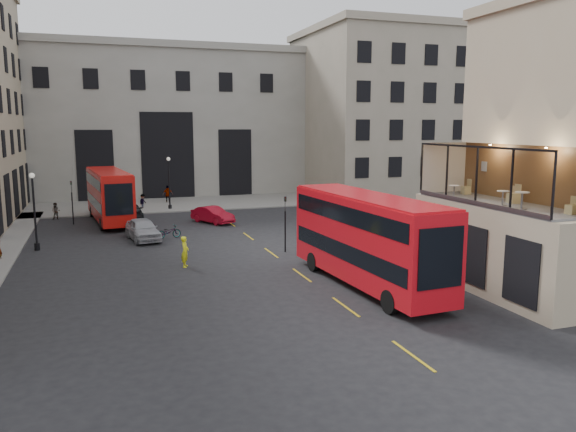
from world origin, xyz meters
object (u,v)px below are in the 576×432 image
object	(u,v)px
bus_near	(367,236)
bicycle	(169,232)
car_a	(143,229)
cafe_table_near	(522,198)
cyclist	(185,252)
cafe_table_far	(454,189)
pedestrian_b	(143,202)
pedestrian_d	(302,200)
pedestrian_a	(56,211)
bus_far	(109,193)
cafe_table_mid	(503,196)
traffic_light_far	(72,197)
street_lamp_b	(169,186)
pedestrian_c	(168,194)
car_c	(131,212)
cafe_chair_a	(571,209)
street_lamp_a	(35,216)
cafe_chair_d	(466,190)
car_b	(213,215)
cafe_chair_c	(512,197)
cafe_chair_b	(514,197)
traffic_light_near	(285,217)

from	to	relation	value
bus_near	bicycle	xyz separation A→B (m)	(-8.40, 16.45, -2.26)
bicycle	car_a	bearing A→B (deg)	82.15
car_a	cafe_table_near	size ratio (longest dim) A/B	5.84
cyclist	cafe_table_far	distance (m)	16.08
cyclist	cafe_table_near	xyz separation A→B (m)	(14.03, -12.21, 4.20)
pedestrian_b	pedestrian_d	size ratio (longest dim) A/B	0.87
pedestrian_a	bus_far	bearing A→B (deg)	-23.12
bus_far	pedestrian_d	world-z (taller)	bus_far
bus_near	car_a	distance (m)	19.41
cafe_table_near	cafe_table_mid	distance (m)	1.29
traffic_light_far	bicycle	xyz separation A→B (m)	(7.10, -8.68, -1.94)
cafe_table_mid	street_lamp_b	bearing A→B (deg)	108.98
pedestrian_b	bus_near	bearing A→B (deg)	-128.29
bus_far	pedestrian_c	distance (m)	12.55
cyclist	pedestrian_c	xyz separation A→B (m)	(2.43, 28.88, 0.04)
car_c	cafe_chair_a	distance (m)	37.35
cyclist	cafe_chair_a	bearing A→B (deg)	-114.25
cafe_table_far	street_lamp_a	bearing A→B (deg)	145.80
cafe_table_far	cafe_chair_d	size ratio (longest dim) A/B	0.78
street_lamp_b	cafe_table_near	distance (m)	38.15
cafe_table_mid	car_a	bearing A→B (deg)	128.25
car_a	pedestrian_b	xyz separation A→B (m)	(1.25, 16.23, -0.05)
cafe_table_mid	cafe_chair_a	distance (m)	3.39
bus_far	car_c	distance (m)	2.66
car_b	bicycle	size ratio (longest dim) A/B	2.35
pedestrian_b	traffic_light_far	bearing A→B (deg)	175.22
pedestrian_b	cafe_table_far	world-z (taller)	cafe_table_far
car_b	traffic_light_far	bearing A→B (deg)	136.37
cafe_table_near	cafe_chair_c	distance (m)	2.50
cafe_table_far	cafe_chair_d	distance (m)	1.85
street_lamp_a	cafe_table_near	size ratio (longest dim) A/B	6.46
bus_near	pedestrian_b	xyz separation A→B (m)	(-9.06, 32.55, -1.98)
traffic_light_far	pedestrian_a	xyz separation A→B (m)	(-1.57, 3.27, -1.66)
cafe_table_near	cafe_table_far	size ratio (longest dim) A/B	1.23
car_c	car_b	bearing A→B (deg)	149.25
pedestrian_c	bus_near	bearing A→B (deg)	91.78
pedestrian_c	car_c	bearing A→B (deg)	58.04
bus_far	cyclist	xyz separation A→B (m)	(3.89, -18.15, -1.63)
bicycle	cafe_chair_c	bearing A→B (deg)	-153.25
car_b	street_lamp_a	bearing A→B (deg)	178.24
cafe_table_near	bus_near	bearing A→B (deg)	137.80
street_lamp_b	bicycle	xyz separation A→B (m)	(-1.90, -14.68, -1.91)
cafe_chair_d	pedestrian_d	bearing A→B (deg)	90.16
car_c	cafe_chair_a	xyz separation A→B (m)	(17.15, -32.92, 4.12)
traffic_light_far	cyclist	world-z (taller)	traffic_light_far
car_b	cafe_chair_d	xyz separation A→B (m)	(10.55, -21.27, 4.14)
cafe_chair_b	pedestrian_d	bearing A→B (deg)	90.05
traffic_light_near	pedestrian_b	distance (m)	24.67
car_a	pedestrian_c	size ratio (longest dim) A/B	2.46
cafe_chair_b	cafe_chair_d	size ratio (longest dim) A/B	1.12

